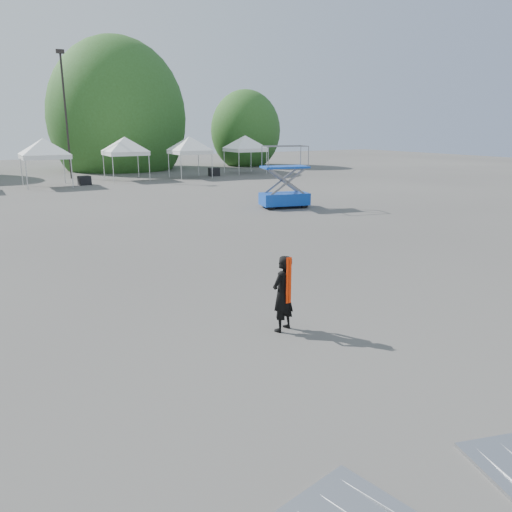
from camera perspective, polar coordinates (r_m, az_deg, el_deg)
ground at (r=12.41m, az=-6.46°, el=-4.89°), size 120.00×120.00×0.00m
light_pole_east at (r=43.44m, az=-20.97°, el=15.54°), size 0.60×0.25×9.80m
tree_mid_e at (r=51.58m, az=-15.52°, el=14.91°), size 5.12×5.12×7.79m
tree_far_e at (r=54.68m, az=-1.20°, el=14.10°), size 3.84×3.84×5.84m
tent_e at (r=38.21m, az=-23.14°, el=11.89°), size 4.37×4.37×3.88m
tent_f at (r=40.87m, az=-14.79°, el=12.66°), size 4.25×4.25×3.88m
tent_g at (r=41.79m, az=-7.62°, el=13.04°), size 4.09×4.09×3.88m
tent_h at (r=45.36m, az=-1.26°, el=13.28°), size 4.23×4.23×3.88m
man at (r=10.25m, az=3.09°, el=-4.31°), size 0.69×0.57×1.60m
scissor_lift at (r=25.99m, az=3.30°, el=9.02°), size 2.66×1.74×3.16m
crate_mid at (r=38.48m, az=-19.01°, el=8.17°), size 0.89×0.73×0.64m
crate_east at (r=43.19m, az=-4.82°, el=9.55°), size 0.99×0.83×0.68m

